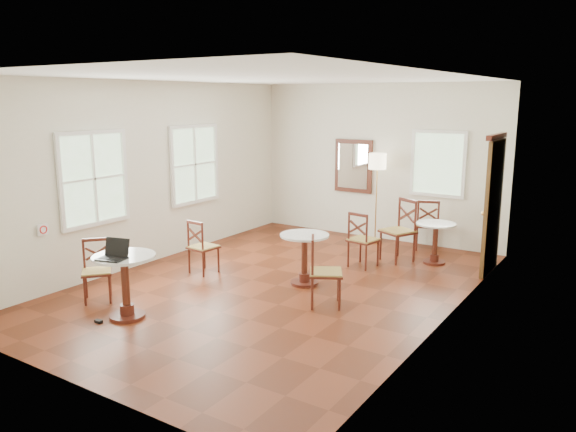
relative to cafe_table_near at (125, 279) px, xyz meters
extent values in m
plane|color=#5C230F|center=(0.89, 2.06, -0.51)|extent=(7.00, 7.00, 0.00)
cube|color=silver|center=(0.89, 5.56, 0.99)|extent=(5.00, 0.02, 3.00)
cube|color=silver|center=(0.89, -1.44, 0.99)|extent=(5.00, 0.02, 3.00)
cube|color=silver|center=(-1.61, 2.06, 0.99)|extent=(0.02, 7.00, 3.00)
cube|color=silver|center=(3.39, 2.06, 0.99)|extent=(0.02, 7.00, 3.00)
cube|color=white|center=(0.89, 2.06, 2.49)|extent=(5.00, 7.00, 0.02)
cube|color=#4F3416|center=(3.35, 4.46, 0.54)|extent=(0.06, 0.90, 2.10)
cube|color=#4D1D13|center=(3.33, 4.46, 1.64)|extent=(0.08, 1.02, 0.08)
sphere|color=#BF8C3F|center=(3.29, 4.14, 0.49)|extent=(0.07, 0.07, 0.07)
cube|color=#4F2115|center=(0.39, 5.52, 0.89)|extent=(0.80, 0.05, 1.05)
cube|color=white|center=(0.39, 5.49, 0.89)|extent=(0.64, 0.02, 0.88)
cube|color=white|center=(-1.58, -0.04, 0.44)|extent=(0.02, 0.16, 0.16)
torus|color=red|center=(-1.57, -0.04, 0.44)|extent=(0.02, 0.12, 0.12)
cube|color=white|center=(-1.58, 0.86, 1.04)|extent=(0.06, 1.22, 1.42)
cube|color=white|center=(-1.58, 3.06, 1.04)|extent=(0.06, 1.22, 1.42)
cube|color=white|center=(2.09, 5.53, 1.04)|extent=(1.02, 0.06, 1.22)
cylinder|color=#4D1D13|center=(0.00, 0.00, -0.49)|extent=(0.44, 0.44, 0.04)
cylinder|color=#4D1D13|center=(0.00, 0.00, -0.40)|extent=(0.18, 0.18, 0.13)
cylinder|color=#4F2115|center=(0.00, 0.00, -0.06)|extent=(0.10, 0.10, 0.66)
cylinder|color=#4D1D13|center=(0.00, 0.00, 0.25)|extent=(0.16, 0.16, 0.07)
cylinder|color=silver|center=(0.00, 0.00, 0.30)|extent=(0.78, 0.78, 0.03)
cylinder|color=#4D1D13|center=(1.19, 2.34, -0.49)|extent=(0.41, 0.41, 0.04)
cylinder|color=#4D1D13|center=(1.19, 2.34, -0.40)|extent=(0.17, 0.17, 0.12)
cylinder|color=#4F2115|center=(1.19, 2.34, -0.09)|extent=(0.09, 0.09, 0.62)
cylinder|color=#4D1D13|center=(1.19, 2.34, 0.20)|extent=(0.14, 0.14, 0.06)
cylinder|color=silver|center=(1.19, 2.34, 0.24)|extent=(0.72, 0.72, 0.03)
cylinder|color=#4D1D13|center=(2.46, 4.46, -0.49)|extent=(0.37, 0.37, 0.04)
cylinder|color=#4D1D13|center=(2.46, 4.46, -0.41)|extent=(0.15, 0.15, 0.11)
cylinder|color=#4F2115|center=(2.46, 4.46, -0.13)|extent=(0.08, 0.08, 0.56)
cylinder|color=#4D1D13|center=(2.46, 4.46, 0.13)|extent=(0.13, 0.13, 0.06)
cylinder|color=silver|center=(2.46, 4.46, 0.17)|extent=(0.65, 0.65, 0.03)
cylinder|color=#4D1D13|center=(-0.26, 2.10, -0.30)|extent=(0.03, 0.03, 0.41)
cylinder|color=#4D1D13|center=(-0.29, 1.77, -0.30)|extent=(0.03, 0.03, 0.41)
cylinder|color=#4D1D13|center=(-0.58, 2.13, -0.30)|extent=(0.03, 0.03, 0.41)
cylinder|color=#4D1D13|center=(-0.61, 1.81, -0.30)|extent=(0.03, 0.03, 0.41)
cube|color=#4D1D13|center=(-0.43, 1.95, -0.10)|extent=(0.44, 0.44, 0.03)
cube|color=olive|center=(-0.43, 1.95, -0.08)|extent=(0.42, 0.42, 0.04)
cylinder|color=#4D1D13|center=(-0.29, 1.77, 0.13)|extent=(0.03, 0.03, 0.45)
cylinder|color=#4D1D13|center=(-0.61, 1.81, 0.13)|extent=(0.03, 0.03, 0.45)
cube|color=#4D1D13|center=(-0.45, 1.79, 0.33)|extent=(0.35, 0.07, 0.05)
cube|color=#4F2115|center=(-0.45, 1.79, 0.14)|extent=(0.29, 0.05, 0.20)
cube|color=#4F2115|center=(-0.45, 1.79, 0.14)|extent=(0.29, 0.05, 0.20)
cylinder|color=#4D1D13|center=(-0.79, -0.02, -0.31)|extent=(0.03, 0.03, 0.40)
cylinder|color=#4D1D13|center=(-1.04, 0.19, -0.31)|extent=(0.03, 0.03, 0.40)
cylinder|color=#4D1D13|center=(-0.59, 0.22, -0.31)|extent=(0.03, 0.03, 0.40)
cylinder|color=#4D1D13|center=(-0.83, 0.43, -0.31)|extent=(0.03, 0.03, 0.40)
cube|color=#4D1D13|center=(-0.81, 0.21, -0.10)|extent=(0.55, 0.55, 0.03)
cube|color=olive|center=(-0.81, 0.21, -0.09)|extent=(0.52, 0.52, 0.04)
cylinder|color=#4D1D13|center=(-1.04, 0.19, 0.11)|extent=(0.03, 0.03, 0.44)
cylinder|color=#4D1D13|center=(-0.83, 0.43, 0.11)|extent=(0.03, 0.03, 0.44)
cube|color=#4D1D13|center=(-0.93, 0.31, 0.32)|extent=(0.24, 0.28, 0.04)
cube|color=#4F2115|center=(-0.93, 0.31, 0.12)|extent=(0.20, 0.23, 0.20)
cube|color=#4F2115|center=(-0.93, 0.31, 0.12)|extent=(0.20, 0.23, 0.20)
cylinder|color=#4D1D13|center=(1.74, 3.78, -0.29)|extent=(0.03, 0.03, 0.43)
cylinder|color=#4D1D13|center=(1.68, 3.44, -0.29)|extent=(0.03, 0.03, 0.43)
cylinder|color=#4D1D13|center=(1.39, 3.84, -0.29)|extent=(0.03, 0.03, 0.43)
cylinder|color=#4D1D13|center=(1.34, 3.49, -0.29)|extent=(0.03, 0.03, 0.43)
cube|color=#4D1D13|center=(1.54, 3.64, -0.07)|extent=(0.49, 0.49, 0.03)
cube|color=olive|center=(1.54, 3.64, -0.05)|extent=(0.46, 0.46, 0.04)
cylinder|color=#4D1D13|center=(1.68, 3.44, 0.17)|extent=(0.03, 0.03, 0.48)
cylinder|color=#4D1D13|center=(1.34, 3.49, 0.17)|extent=(0.03, 0.03, 0.48)
cube|color=#4D1D13|center=(1.51, 3.47, 0.39)|extent=(0.37, 0.09, 0.05)
cube|color=#4F2115|center=(1.51, 3.47, 0.18)|extent=(0.31, 0.07, 0.21)
cube|color=#4F2115|center=(1.51, 3.47, 0.18)|extent=(0.31, 0.07, 0.21)
cylinder|color=#4D1D13|center=(2.14, 1.68, -0.29)|extent=(0.04, 0.04, 0.44)
cylinder|color=#4D1D13|center=(1.83, 1.50, -0.29)|extent=(0.04, 0.04, 0.44)
cylinder|color=#4D1D13|center=(1.96, 1.98, -0.29)|extent=(0.04, 0.04, 0.44)
cylinder|color=#4D1D13|center=(1.65, 1.80, -0.29)|extent=(0.04, 0.04, 0.44)
cube|color=#4D1D13|center=(1.89, 1.74, -0.06)|extent=(0.59, 0.59, 0.03)
cube|color=olive|center=(1.89, 1.74, -0.04)|extent=(0.57, 0.57, 0.04)
cylinder|color=#4D1D13|center=(1.83, 1.50, 0.18)|extent=(0.04, 0.04, 0.49)
cylinder|color=#4D1D13|center=(1.65, 1.80, 0.18)|extent=(0.04, 0.04, 0.49)
cube|color=#4D1D13|center=(1.74, 1.65, 0.41)|extent=(0.22, 0.34, 0.05)
cube|color=#4F2115|center=(1.74, 1.65, 0.19)|extent=(0.18, 0.29, 0.22)
cube|color=#4F2115|center=(1.74, 1.65, 0.19)|extent=(0.18, 0.29, 0.22)
cylinder|color=#4D1D13|center=(2.13, 5.50, -0.29)|extent=(0.04, 0.04, 0.44)
cylinder|color=#4D1D13|center=(2.27, 5.17, -0.29)|extent=(0.04, 0.04, 0.44)
cylinder|color=#4D1D13|center=(1.81, 5.37, -0.29)|extent=(0.04, 0.04, 0.44)
cylinder|color=#4D1D13|center=(1.94, 5.04, -0.29)|extent=(0.04, 0.04, 0.44)
cube|color=#4D1D13|center=(2.04, 5.27, -0.06)|extent=(0.56, 0.56, 0.03)
cube|color=olive|center=(2.04, 5.27, -0.05)|extent=(0.54, 0.54, 0.04)
cylinder|color=#4D1D13|center=(2.27, 5.17, 0.18)|extent=(0.04, 0.04, 0.49)
cylinder|color=#4D1D13|center=(1.94, 5.04, 0.18)|extent=(0.04, 0.04, 0.49)
cube|color=#4D1D13|center=(2.10, 5.11, 0.41)|extent=(0.36, 0.17, 0.05)
cube|color=#4F2115|center=(2.10, 5.11, 0.19)|extent=(0.30, 0.14, 0.22)
cube|color=#4F2115|center=(2.10, 5.11, 0.19)|extent=(0.30, 0.14, 0.22)
cylinder|color=#4D1D13|center=(1.61, 4.17, -0.26)|extent=(0.04, 0.04, 0.50)
cylinder|color=#4D1D13|center=(1.79, 4.52, -0.26)|extent=(0.04, 0.04, 0.50)
cylinder|color=#4D1D13|center=(1.97, 3.99, -0.26)|extent=(0.04, 0.04, 0.50)
cylinder|color=#4D1D13|center=(2.14, 4.35, -0.26)|extent=(0.04, 0.04, 0.50)
cube|color=#4D1D13|center=(1.88, 4.26, -0.01)|extent=(0.65, 0.65, 0.03)
cube|color=olive|center=(1.88, 4.26, 0.01)|extent=(0.62, 0.62, 0.04)
cylinder|color=#4D1D13|center=(1.79, 4.52, 0.26)|extent=(0.04, 0.04, 0.55)
cylinder|color=#4D1D13|center=(2.14, 4.35, 0.26)|extent=(0.04, 0.04, 0.55)
cube|color=#4D1D13|center=(1.96, 4.44, 0.52)|extent=(0.39, 0.22, 0.06)
cube|color=#4F2115|center=(1.96, 4.44, 0.28)|extent=(0.33, 0.18, 0.24)
cube|color=#4F2115|center=(1.96, 4.44, 0.28)|extent=(0.33, 0.18, 0.24)
cylinder|color=#BF8C3F|center=(1.04, 5.21, -0.49)|extent=(0.27, 0.27, 0.03)
cylinder|color=#BF8C3F|center=(1.04, 5.21, 0.27)|extent=(0.02, 0.02, 1.56)
cylinder|color=beige|center=(1.04, 5.21, 1.06)|extent=(0.33, 0.33, 0.29)
cube|color=black|center=(0.03, -0.21, 0.32)|extent=(0.38, 0.31, 0.02)
cube|color=black|center=(0.03, -0.21, 0.33)|extent=(0.30, 0.20, 0.00)
cube|color=black|center=(0.00, -0.09, 0.44)|extent=(0.34, 0.15, 0.23)
cube|color=silver|center=(0.00, -0.09, 0.44)|extent=(0.29, 0.12, 0.18)
ellipsoid|color=black|center=(-0.12, -0.07, 0.33)|extent=(0.11, 0.07, 0.04)
cylinder|color=#111C38|center=(0.01, 0.01, 0.35)|extent=(0.07, 0.07, 0.08)
torus|color=#111C38|center=(0.05, 0.01, 0.35)|extent=(0.06, 0.01, 0.06)
cylinder|color=white|center=(-0.08, -0.04, 0.37)|extent=(0.07, 0.07, 0.11)
cube|color=black|center=(-0.17, -0.31, -0.49)|extent=(0.09, 0.06, 0.04)
camera|label=1|loc=(5.35, -4.50, 2.22)|focal=35.02mm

